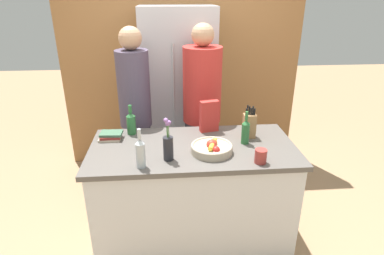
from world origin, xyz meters
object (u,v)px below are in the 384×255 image
object	(u,v)px
flower_vase	(168,145)
bottle_vinegar	(246,131)
book_stack	(111,136)
coffee_mug	(261,156)
person_in_blue	(202,106)
person_at_sink	(135,109)
fruit_bowl	(212,148)
bottle_wine	(140,152)
cereal_box	(209,116)
refrigerator	(178,95)
bottle_oil	(131,123)
knife_block	(249,125)

from	to	relation	value
flower_vase	bottle_vinegar	bearing A→B (deg)	19.83
book_stack	coffee_mug	bearing A→B (deg)	-23.34
person_in_blue	bottle_vinegar	bearing A→B (deg)	-42.37
flower_vase	person_at_sink	size ratio (longest dim) A/B	0.18
fruit_bowl	bottle_wine	size ratio (longest dim) A/B	1.10
coffee_mug	book_stack	size ratio (longest dim) A/B	0.66
flower_vase	cereal_box	bearing A→B (deg)	53.74
book_stack	person_in_blue	size ratio (longest dim) A/B	0.11
refrigerator	bottle_oil	size ratio (longest dim) A/B	7.40
coffee_mug	person_at_sink	world-z (taller)	person_at_sink
refrigerator	person_in_blue	size ratio (longest dim) A/B	1.07
cereal_box	bottle_vinegar	distance (m)	0.38
cereal_box	person_at_sink	world-z (taller)	person_at_sink
coffee_mug	person_in_blue	bearing A→B (deg)	107.74
refrigerator	bottle_wine	xyz separation A→B (m)	(-0.33, -1.51, 0.07)
flower_vase	bottle_vinegar	world-z (taller)	flower_vase
refrigerator	fruit_bowl	bearing A→B (deg)	-81.59
flower_vase	fruit_bowl	bearing A→B (deg)	14.63
person_in_blue	person_at_sink	bearing A→B (deg)	-151.41
refrigerator	book_stack	bearing A→B (deg)	-120.67
person_in_blue	fruit_bowl	bearing A→B (deg)	-66.12
book_stack	bottle_vinegar	distance (m)	1.11
cereal_box	person_at_sink	xyz separation A→B (m)	(-0.67, 0.34, -0.04)
flower_vase	person_in_blue	bearing A→B (deg)	68.73
knife_block	bottle_wine	world-z (taller)	bottle_wine
fruit_bowl	flower_vase	world-z (taller)	flower_vase
fruit_bowl	coffee_mug	size ratio (longest dim) A/B	2.49
coffee_mug	bottle_oil	xyz separation A→B (m)	(-0.97, 0.59, 0.05)
bottle_oil	bottle_vinegar	xyz separation A→B (m)	(0.93, -0.27, 0.00)
cereal_box	person_in_blue	distance (m)	0.39
bottle_vinegar	person_in_blue	distance (m)	0.72
refrigerator	knife_block	bearing A→B (deg)	-63.08
bottle_oil	person_in_blue	xyz separation A→B (m)	(0.65, 0.39, -0.01)
knife_block	bottle_wine	bearing A→B (deg)	-153.57
person_at_sink	bottle_wine	bearing A→B (deg)	-100.74
refrigerator	person_in_blue	distance (m)	0.58
bottle_oil	bottle_vinegar	size ratio (longest dim) A/B	0.95
bottle_wine	refrigerator	bearing A→B (deg)	77.79
knife_block	person_in_blue	xyz separation A→B (m)	(-0.34, 0.54, -0.01)
refrigerator	person_in_blue	bearing A→B (deg)	-68.65
person_in_blue	flower_vase	bearing A→B (deg)	-86.52
knife_block	coffee_mug	xyz separation A→B (m)	(-0.02, -0.44, -0.06)
bottle_vinegar	person_in_blue	world-z (taller)	person_in_blue
book_stack	bottle_wine	world-z (taller)	bottle_wine
coffee_mug	flower_vase	bearing A→B (deg)	171.49
fruit_bowl	cereal_box	xyz separation A→B (m)	(0.03, 0.41, 0.10)
person_at_sink	person_in_blue	world-z (taller)	person_in_blue
cereal_box	bottle_wine	xyz separation A→B (m)	(-0.56, -0.59, -0.02)
knife_block	person_at_sink	world-z (taller)	person_at_sink
knife_block	coffee_mug	distance (m)	0.44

